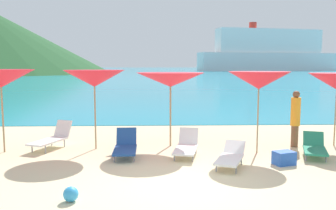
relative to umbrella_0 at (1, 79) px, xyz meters
The scene contains 15 objects.
ground_plane 9.10m from the umbrella_0, 55.72° to the left, with size 50.00×100.00×0.30m, color beige.
ocean_water 224.39m from the umbrella_0, 88.73° to the left, with size 650.00×440.00×0.02m, color teal.
umbrella_0 is the anchor object (origin of this frame).
umbrella_1 2.59m from the umbrella_0, ahead, with size 1.92×1.92×2.36m.
umbrella_2 4.87m from the umbrella_0, ahead, with size 2.20×2.20×2.27m.
umbrella_3 7.29m from the umbrella_0, ahead, with size 1.78×1.78×2.32m.
lounge_chair_1 6.71m from the umbrella_0, 14.59° to the right, with size 1.07×1.61×0.51m.
lounge_chair_2 5.57m from the umbrella_0, ahead, with size 0.85×1.56×0.68m.
lounge_chair_3 4.03m from the umbrella_0, ahead, with size 0.63×1.42×0.70m.
lounge_chair_4 8.96m from the umbrella_0, ahead, with size 0.99×1.47×0.60m.
lounge_chair_5 2.23m from the umbrella_0, 19.64° to the left, with size 1.05×1.62×0.76m.
beachgoer_0 8.74m from the umbrella_0, ahead, with size 0.29×0.29×1.73m.
beach_ball 5.13m from the umbrella_0, 53.31° to the right, with size 0.28×0.28×0.28m, color #3399D8.
cooler_box 8.01m from the umbrella_0, 11.31° to the right, with size 0.50×0.36×0.34m, color blue.
cruise_ship 166.42m from the umbrella_0, 69.77° to the left, with size 68.77×22.46×22.47m.
Camera 1 is at (-0.54, -7.32, 2.49)m, focal length 37.41 mm.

